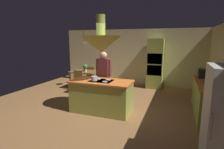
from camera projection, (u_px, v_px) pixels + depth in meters
name	position (u px, v px, depth m)	size (l,w,h in m)	color
ground	(104.00, 109.00, 5.45)	(8.16, 8.16, 0.00)	olive
wall_back	(133.00, 57.00, 8.39)	(6.80, 0.10, 2.55)	beige
kitchen_island	(102.00, 96.00, 5.18)	(1.75, 0.87, 0.94)	#939E42
counter_run_right	(208.00, 98.00, 4.94)	(0.73, 2.20, 0.92)	#939E42
oven_tower	(155.00, 64.00, 7.68)	(0.66, 0.62, 2.11)	#939E42
dining_table	(85.00, 73.00, 7.65)	(1.14, 0.82, 0.76)	brown
person_at_island	(104.00, 74.00, 5.81)	(0.53, 0.23, 1.70)	tan
range_hood	(101.00, 43.00, 4.89)	(1.10, 1.10, 1.00)	#939E42
pendant_light_over_table	(84.00, 45.00, 7.43)	(0.32, 0.32, 0.82)	beige
chair_facing_island	(77.00, 80.00, 7.10)	(0.40, 0.40, 0.87)	brown
chair_by_back_wall	(91.00, 74.00, 8.26)	(0.40, 0.40, 0.87)	brown
potted_plant_on_table	(85.00, 67.00, 7.57)	(0.20, 0.20, 0.30)	#99382D
cup_on_table	(86.00, 71.00, 7.38)	(0.07, 0.07, 0.09)	white
canister_flour	(213.00, 83.00, 4.34)	(0.11, 0.11, 0.20)	silver
canister_sugar	(212.00, 81.00, 4.51)	(0.13, 0.13, 0.22)	silver
canister_tea	(210.00, 81.00, 4.68)	(0.12, 0.12, 0.15)	silver
microwave_on_counter	(206.00, 73.00, 5.43)	(0.46, 0.36, 0.28)	#232326
cooking_pot_on_cooktop	(94.00, 78.00, 5.01)	(0.18, 0.18, 0.12)	#B2B2B7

